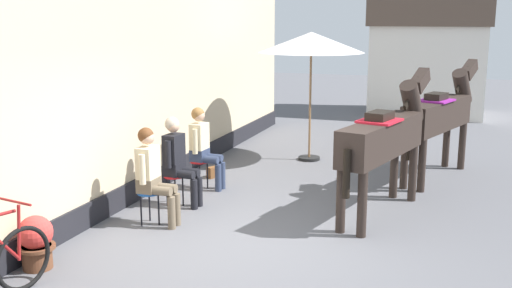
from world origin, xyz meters
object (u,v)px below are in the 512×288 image
object	(u,v)px
saddled_horse_far	(440,114)
flower_planter_near	(36,241)
seated_visitor_middle	(178,157)
saddled_horse_near	(385,137)
seated_visitor_near	(152,171)
seated_visitor_far	(203,144)
cafe_parasol	(311,43)
satchel_bag	(214,172)

from	to	relation	value
saddled_horse_far	flower_planter_near	world-z (taller)	saddled_horse_far
seated_visitor_middle	saddled_horse_near	world-z (taller)	saddled_horse_near
seated_visitor_near	saddled_horse_far	xyz separation A→B (m)	(3.64, 3.99, 0.38)
seated_visitor_far	cafe_parasol	size ratio (longest dim) A/B	0.54
seated_visitor_middle	cafe_parasol	distance (m)	4.11
seated_visitor_middle	cafe_parasol	size ratio (longest dim) A/B	0.54
seated_visitor_far	saddled_horse_near	size ratio (longest dim) A/B	0.47
seated_visitor_middle	satchel_bag	bearing A→B (deg)	94.17
seated_visitor_middle	satchel_bag	size ratio (longest dim) A/B	4.96
seated_visitor_middle	saddled_horse_far	world-z (taller)	saddled_horse_far
seated_visitor_near	cafe_parasol	size ratio (longest dim) A/B	0.54
flower_planter_near	cafe_parasol	bearing A→B (deg)	75.18
seated_visitor_near	saddled_horse_far	distance (m)	5.42
seated_visitor_far	flower_planter_near	xyz separation A→B (m)	(-0.47, -3.71, -0.44)
seated_visitor_near	saddled_horse_near	world-z (taller)	saddled_horse_near
seated_visitor_middle	seated_visitor_far	world-z (taller)	same
seated_visitor_near	flower_planter_near	world-z (taller)	seated_visitor_near
seated_visitor_far	flower_planter_near	bearing A→B (deg)	-97.18
seated_visitor_far	satchel_bag	xyz separation A→B (m)	(-0.10, 0.70, -0.68)
seated_visitor_middle	cafe_parasol	world-z (taller)	cafe_parasol
seated_visitor_near	satchel_bag	distance (m)	2.71
flower_planter_near	satchel_bag	bearing A→B (deg)	85.24
saddled_horse_far	satchel_bag	size ratio (longest dim) A/B	10.30
cafe_parasol	seated_visitor_middle	bearing A→B (deg)	-108.11
seated_visitor_far	flower_planter_near	size ratio (longest dim) A/B	2.17
seated_visitor_middle	flower_planter_near	world-z (taller)	seated_visitor_middle
saddled_horse_near	satchel_bag	size ratio (longest dim) A/B	10.47
seated_visitor_middle	seated_visitor_far	xyz separation A→B (m)	(-0.02, 1.00, 0.00)
cafe_parasol	saddled_horse_far	bearing A→B (deg)	-11.97
saddled_horse_far	satchel_bag	world-z (taller)	saddled_horse_far
seated_visitor_far	satchel_bag	world-z (taller)	seated_visitor_far
seated_visitor_far	seated_visitor_middle	bearing A→B (deg)	-88.62
seated_visitor_far	cafe_parasol	distance (m)	3.28
seated_visitor_middle	saddled_horse_far	bearing A→B (deg)	39.62
satchel_bag	saddled_horse_near	bearing A→B (deg)	-83.78
flower_planter_near	cafe_parasol	xyz separation A→B (m)	(1.67, 6.32, 2.03)
seated_visitor_far	cafe_parasol	bearing A→B (deg)	65.19
seated_visitor_middle	flower_planter_near	distance (m)	2.79
seated_visitor_near	seated_visitor_middle	bearing A→B (deg)	94.16
seated_visitor_middle	seated_visitor_far	bearing A→B (deg)	91.38
saddled_horse_near	seated_visitor_middle	bearing A→B (deg)	-167.99
seated_visitor_near	seated_visitor_far	bearing A→B (deg)	92.71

